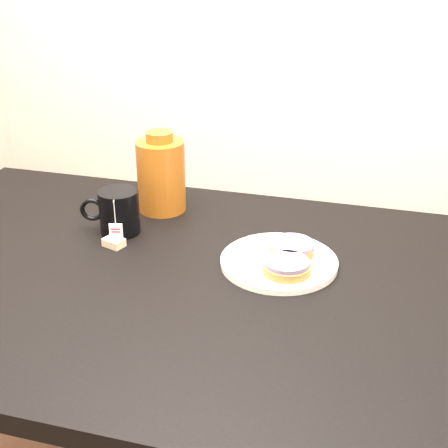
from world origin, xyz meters
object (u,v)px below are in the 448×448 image
object	(u,v)px
mug	(118,211)
bagel_back	(292,248)
table	(180,309)
bagel_front	(287,266)
plate	(279,261)
teabag_pouch	(114,242)
bagel_package	(161,175)

from	to	relation	value
mug	bagel_back	bearing A→B (deg)	-17.18
table	bagel_front	world-z (taller)	bagel_front
table	mug	distance (m)	0.28
table	bagel_back	size ratio (longest dim) A/B	11.62
plate	bagel_front	distance (m)	0.06
bagel_front	teabag_pouch	xyz separation A→B (m)	(-0.39, 0.03, -0.02)
plate	teabag_pouch	bearing A→B (deg)	-177.74
table	plate	bearing A→B (deg)	26.25
plate	bagel_package	world-z (taller)	bagel_package
plate	bagel_back	bearing A→B (deg)	56.61
plate	bagel_package	distance (m)	0.40
table	bagel_front	size ratio (longest dim) A/B	10.25
plate	bagel_front	world-z (taller)	bagel_front
bagel_back	bagel_front	xyz separation A→B (m)	(0.00, -0.08, -0.00)
table	mug	size ratio (longest dim) A/B	9.63
bagel_back	mug	xyz separation A→B (m)	(-0.41, 0.02, 0.03)
plate	teabag_pouch	xyz separation A→B (m)	(-0.37, -0.01, -0.00)
teabag_pouch	mug	bearing A→B (deg)	103.93
bagel_back	mug	size ratio (longest dim) A/B	0.83
bagel_back	teabag_pouch	distance (m)	0.39
bagel_package	table	bearing A→B (deg)	-63.72
table	mug	xyz separation A→B (m)	(-0.20, 0.15, 0.14)
table	bagel_package	distance (m)	0.37
plate	bagel_package	xyz separation A→B (m)	(-0.34, 0.20, 0.08)
bagel_front	bagel_package	size ratio (longest dim) A/B	0.68
table	mug	world-z (taller)	mug
plate	bagel_package	size ratio (longest dim) A/B	1.22
mug	bagel_package	distance (m)	0.16
bagel_front	plate	bearing A→B (deg)	116.89
table	teabag_pouch	distance (m)	0.22
mug	bagel_package	bearing A→B (deg)	56.98
plate	table	bearing A→B (deg)	-153.75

